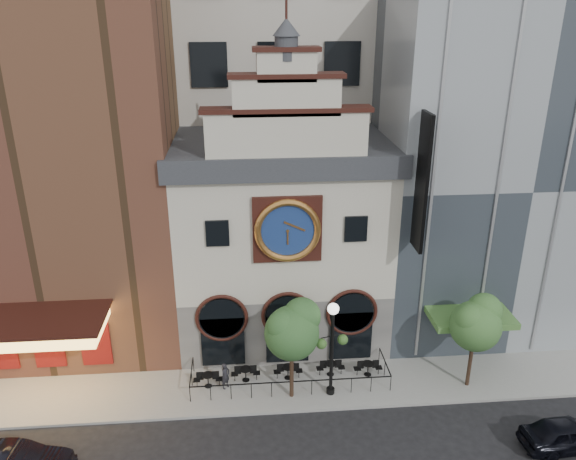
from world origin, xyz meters
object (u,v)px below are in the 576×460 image
(pedestrian, at_px, (225,376))
(tree_left, at_px, (293,329))
(bistro_3, at_px, (331,368))
(lamppost, at_px, (332,339))
(bistro_2, at_px, (288,371))
(bistro_4, at_px, (368,368))
(bistro_1, at_px, (246,373))
(car_right, at_px, (568,434))
(bistro_0, at_px, (208,379))
(tree_right, at_px, (476,322))

(pedestrian, relative_size, tree_left, 0.27)
(bistro_3, xyz_separation_m, lamppost, (-0.25, -1.57, 2.89))
(bistro_2, bearing_deg, bistro_4, -1.06)
(bistro_1, xyz_separation_m, car_right, (14.95, -6.11, 0.15))
(bistro_3, height_order, tree_left, tree_left)
(bistro_0, relative_size, bistro_4, 1.00)
(bistro_1, height_order, lamppost, lamppost)
(bistro_2, bearing_deg, car_right, -25.84)
(pedestrian, bearing_deg, tree_left, -61.77)
(bistro_2, distance_m, car_right, 14.02)
(tree_left, bearing_deg, bistro_0, 165.91)
(bistro_0, relative_size, bistro_2, 1.00)
(car_right, relative_size, pedestrian, 2.95)
(bistro_1, relative_size, lamppost, 0.29)
(bistro_0, xyz_separation_m, car_right, (16.98, -5.76, 0.15))
(bistro_0, height_order, bistro_2, same)
(pedestrian, bearing_deg, bistro_0, 122.45)
(bistro_0, xyz_separation_m, tree_right, (14.06, -1.00, 3.45))
(bistro_3, bearing_deg, car_right, -31.31)
(pedestrian, bearing_deg, bistro_1, -20.56)
(pedestrian, height_order, lamppost, lamppost)
(tree_left, bearing_deg, tree_right, 0.73)
(bistro_2, relative_size, bistro_3, 1.00)
(bistro_1, distance_m, bistro_4, 6.78)
(tree_left, bearing_deg, lamppost, 0.45)
(bistro_2, xyz_separation_m, tree_left, (0.11, -1.47, 3.63))
(bistro_1, bearing_deg, bistro_0, -170.24)
(bistro_2, xyz_separation_m, tree_right, (9.71, -1.35, 3.45))
(bistro_0, relative_size, pedestrian, 1.05)
(bistro_1, relative_size, car_right, 0.35)
(lamppost, distance_m, tree_right, 7.58)
(bistro_0, relative_size, bistro_3, 1.00)
(bistro_1, xyz_separation_m, bistro_3, (4.72, 0.11, 0.00))
(bistro_2, relative_size, tree_right, 0.30)
(bistro_0, xyz_separation_m, lamppost, (6.50, -1.11, 2.89))
(bistro_1, relative_size, pedestrian, 1.05)
(pedestrian, bearing_deg, tree_right, -50.36)
(bistro_2, distance_m, tree_left, 3.92)
(bistro_0, bearing_deg, bistro_4, 1.75)
(bistro_2, height_order, car_right, car_right)
(bistro_0, height_order, bistro_4, same)
(bistro_4, height_order, lamppost, lamppost)
(lamppost, distance_m, tree_left, 2.16)
(bistro_3, bearing_deg, bistro_0, -176.07)
(tree_right, bearing_deg, bistro_4, 166.43)
(bistro_0, relative_size, bistro_1, 1.00)
(bistro_4, height_order, tree_left, tree_left)
(pedestrian, relative_size, tree_right, 0.28)
(bistro_4, height_order, pedestrian, pedestrian)
(lamppost, height_order, tree_right, lamppost)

